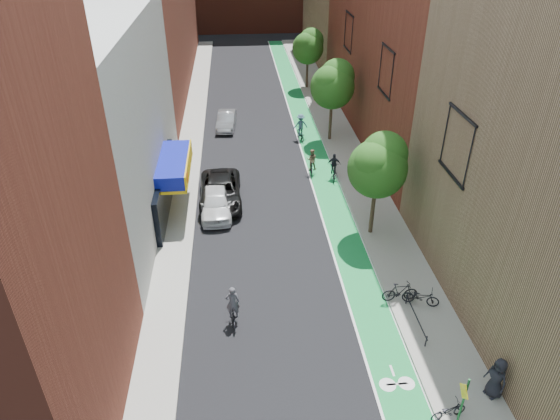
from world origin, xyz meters
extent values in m
plane|color=black|center=(0.00, 0.00, 0.00)|extent=(160.00, 160.00, 0.00)
cube|color=#167F34|center=(4.00, 26.00, 0.01)|extent=(2.00, 68.00, 0.01)
cube|color=gray|center=(-6.00, 26.00, 0.07)|extent=(2.00, 68.00, 0.15)
cube|color=gray|center=(6.50, 26.00, 0.07)|extent=(3.00, 68.00, 0.15)
cube|color=silver|center=(-11.00, 14.00, 6.00)|extent=(8.00, 20.00, 12.00)
cylinder|color=#332619|center=(5.60, 10.00, 1.65)|extent=(0.24, 0.24, 3.30)
sphere|color=#1C4B14|center=(5.60, 10.00, 4.38)|extent=(3.36, 3.36, 3.36)
sphere|color=#1C4B14|center=(6.00, 10.30, 5.10)|extent=(2.64, 2.64, 2.64)
sphere|color=#1C4B14|center=(5.30, 9.70, 4.86)|extent=(2.40, 2.40, 2.40)
cylinder|color=#332619|center=(5.60, 24.00, 1.73)|extent=(0.24, 0.24, 3.47)
sphere|color=#1C4B14|center=(5.60, 24.00, 4.60)|extent=(3.53, 3.53, 3.53)
sphere|color=#1C4B14|center=(6.00, 24.30, 5.36)|extent=(2.77, 2.77, 2.77)
sphere|color=#1C4B14|center=(5.30, 23.70, 5.10)|extent=(2.52, 2.52, 2.52)
cylinder|color=#332619|center=(5.60, 38.00, 1.59)|extent=(0.24, 0.24, 3.19)
sphere|color=#1C4B14|center=(5.60, 38.00, 4.23)|extent=(3.25, 3.25, 3.25)
sphere|color=#1C4B14|center=(6.00, 38.30, 4.93)|extent=(2.55, 2.55, 2.55)
sphere|color=#1C4B14|center=(5.30, 37.70, 4.70)|extent=(2.32, 2.32, 2.32)
cylinder|color=#194C26|center=(5.40, -3.50, 1.65)|extent=(0.08, 0.08, 3.00)
cube|color=yellow|center=(5.32, -3.50, 2.55)|extent=(0.02, 0.71, 0.71)
imported|color=silver|center=(-3.68, 13.28, 0.80)|extent=(2.06, 4.77, 1.60)
imported|color=black|center=(-3.40, 14.56, 0.81)|extent=(2.77, 5.88, 1.63)
imported|color=#92969A|center=(-3.00, 27.57, 0.70)|extent=(1.91, 4.40, 1.41)
imported|color=black|center=(-2.70, 3.17, 0.41)|extent=(0.63, 1.59, 0.82)
imported|color=#45454C|center=(-2.70, 3.27, 1.23)|extent=(0.67, 0.46, 1.77)
imported|color=black|center=(3.20, 18.08, 0.54)|extent=(0.73, 1.85, 1.08)
imported|color=#8B6D51|center=(3.20, 18.18, 1.13)|extent=(0.83, 0.68, 1.57)
imported|color=black|center=(4.70, 17.20, 0.47)|extent=(0.96, 1.89, 0.95)
imported|color=black|center=(4.70, 17.30, 1.13)|extent=(0.97, 0.55, 1.55)
imported|color=black|center=(3.20, 24.46, 0.54)|extent=(0.81, 1.86, 1.08)
imported|color=#426277|center=(3.20, 24.56, 1.27)|extent=(1.29, 0.88, 1.85)
imported|color=black|center=(5.40, -2.81, 0.55)|extent=(1.60, 0.85, 0.80)
imported|color=black|center=(5.51, 3.87, 0.69)|extent=(1.81, 0.54, 1.09)
imported|color=black|center=(6.46, 3.50, 0.62)|extent=(1.90, 1.23, 0.94)
imported|color=black|center=(7.60, -1.93, 1.11)|extent=(0.91, 1.09, 1.92)
camera|label=1|loc=(-2.10, -14.32, 16.99)|focal=32.00mm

